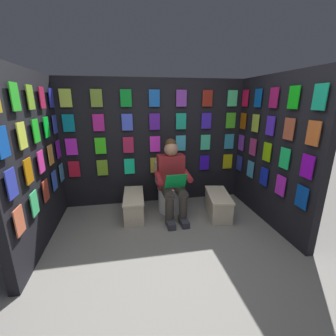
{
  "coord_description": "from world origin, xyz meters",
  "views": [
    {
      "loc": [
        0.47,
        1.89,
        1.73
      ],
      "look_at": [
        -0.07,
        -1.02,
        0.85
      ],
      "focal_mm": 24.29,
      "sensor_mm": 36.0,
      "label": 1
    }
  ],
  "objects_px": {
    "toilet": "(169,190)",
    "comic_longbox_near": "(134,205)",
    "person_reading": "(172,179)",
    "comic_longbox_far": "(218,204)"
  },
  "relations": [
    {
      "from": "toilet",
      "to": "comic_longbox_near",
      "type": "bearing_deg",
      "value": 10.83
    },
    {
      "from": "comic_longbox_near",
      "to": "toilet",
      "type": "bearing_deg",
      "value": -164.86
    },
    {
      "from": "person_reading",
      "to": "comic_longbox_near",
      "type": "bearing_deg",
      "value": -11.13
    },
    {
      "from": "person_reading",
      "to": "comic_longbox_far",
      "type": "xyz_separation_m",
      "value": [
        -0.71,
        0.11,
        -0.43
      ]
    },
    {
      "from": "person_reading",
      "to": "comic_longbox_far",
      "type": "relative_size",
      "value": 1.57
    },
    {
      "from": "person_reading",
      "to": "comic_longbox_near",
      "type": "xyz_separation_m",
      "value": [
        0.59,
        -0.1,
        -0.42
      ]
    },
    {
      "from": "comic_longbox_far",
      "to": "comic_longbox_near",
      "type": "bearing_deg",
      "value": 1.45
    },
    {
      "from": "toilet",
      "to": "person_reading",
      "type": "relative_size",
      "value": 0.65
    },
    {
      "from": "person_reading",
      "to": "comic_longbox_far",
      "type": "distance_m",
      "value": 0.84
    },
    {
      "from": "person_reading",
      "to": "comic_longbox_far",
      "type": "bearing_deg",
      "value": 169.96
    }
  ]
}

